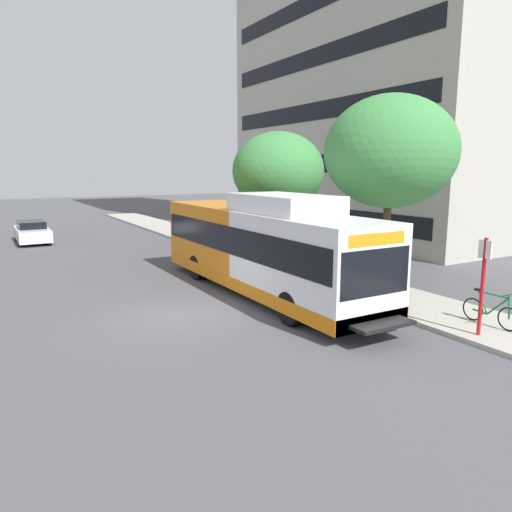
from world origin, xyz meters
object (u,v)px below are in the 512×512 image
transit_bus (262,247)px  street_tree_near_stop (390,152)px  parked_car_far_lane (32,232)px  bus_stop_sign_pole (483,279)px  bicycle_parked (491,311)px  street_tree_mid_block (278,171)px

transit_bus → street_tree_near_stop: street_tree_near_stop is taller
street_tree_near_stop → transit_bus: bearing=155.3°
transit_bus → parked_car_far_lane: size_ratio=2.72×
bus_stop_sign_pole → bicycle_parked: bearing=19.1°
street_tree_mid_block → bus_stop_sign_pole: bearing=-97.8°
transit_bus → street_tree_near_stop: bearing=-24.7°
bicycle_parked → street_tree_mid_block: (0.74, 12.21, 3.80)m
transit_bus → bus_stop_sign_pole: 7.47m
bus_stop_sign_pole → bicycle_parked: 1.50m
transit_bus → parked_car_far_lane: 18.71m
bus_stop_sign_pole → street_tree_near_stop: (1.67, 5.12, 3.42)m
transit_bus → bicycle_parked: size_ratio=6.96×
street_tree_mid_block → parked_car_far_lane: 16.30m
transit_bus → parked_car_far_lane: bearing=108.6°
bicycle_parked → street_tree_near_stop: street_tree_near_stop is taller
bicycle_parked → transit_bus: bearing=117.4°
bus_stop_sign_pole → parked_car_far_lane: bus_stop_sign_pole is taller
transit_bus → street_tree_near_stop: (4.16, -1.92, 3.36)m
bus_stop_sign_pole → bicycle_parked: bus_stop_sign_pole is taller
transit_bus → bus_stop_sign_pole: size_ratio=4.71×
bus_stop_sign_pole → parked_car_far_lane: 26.16m
street_tree_near_stop → bus_stop_sign_pole: bearing=-108.1°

